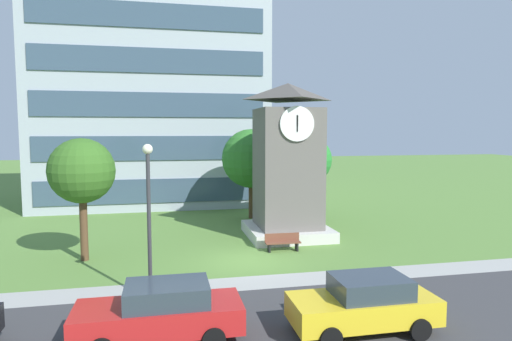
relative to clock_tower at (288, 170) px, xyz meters
name	(u,v)px	position (x,y,z in m)	size (l,w,h in m)	color
ground_plane	(245,261)	(-3.27, -4.35, -3.85)	(160.00, 160.00, 0.00)	#567F38
street_asphalt	(289,330)	(-3.27, -11.70, -3.85)	(120.00, 7.20, 0.01)	#38383A
kerb_strip	(259,282)	(-3.27, -7.30, -3.85)	(120.00, 1.60, 0.01)	#9E9E99
office_building	(153,71)	(-7.70, 15.42, 7.35)	(18.20, 12.10, 22.40)	#9EA8B2
clock_tower	(288,170)	(0.00, 0.00, 0.00)	(4.59, 4.59, 8.75)	#605B56
park_bench	(283,242)	(-1.09, -2.98, -3.39)	(1.81, 0.54, 0.88)	brown
street_lamp	(149,204)	(-7.48, -8.40, -0.34)	(0.36, 0.36, 5.63)	#333338
tree_near_tower	(308,160)	(2.36, 3.41, 0.30)	(3.14, 3.14, 5.75)	#513823
tree_by_building	(251,159)	(-1.00, 5.68, 0.31)	(4.07, 4.07, 6.21)	#513823
tree_streetside	(82,172)	(-10.66, -2.62, 0.35)	(3.03, 3.03, 5.76)	#513823
parked_car_red	(161,312)	(-7.09, -11.54, -2.99)	(4.80, 2.04, 1.69)	red
parked_car_yellow	(364,303)	(-1.05, -12.19, -2.99)	(4.44, 2.03, 1.69)	gold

